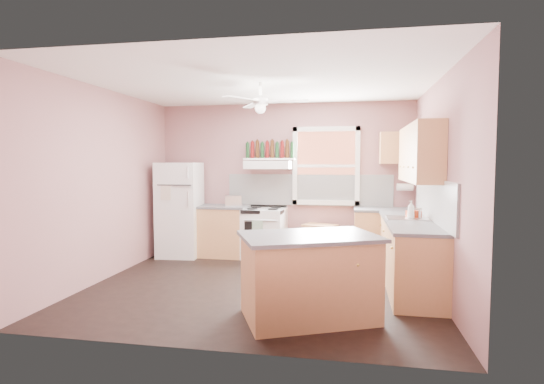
% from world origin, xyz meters
% --- Properties ---
extents(floor, '(4.50, 4.50, 0.00)m').
position_xyz_m(floor, '(0.00, 0.00, 0.00)').
color(floor, black).
rests_on(floor, ground).
extents(ceiling, '(4.50, 4.50, 0.00)m').
position_xyz_m(ceiling, '(0.00, 0.00, 2.70)').
color(ceiling, white).
rests_on(ceiling, ground).
extents(wall_back, '(4.50, 0.05, 2.70)m').
position_xyz_m(wall_back, '(0.00, 2.02, 1.35)').
color(wall_back, '#926363').
rests_on(wall_back, ground).
extents(wall_right, '(0.05, 4.00, 2.70)m').
position_xyz_m(wall_right, '(2.27, 0.00, 1.35)').
color(wall_right, '#926363').
rests_on(wall_right, ground).
extents(wall_left, '(0.05, 4.00, 2.70)m').
position_xyz_m(wall_left, '(-2.27, 0.00, 1.35)').
color(wall_left, '#926363').
rests_on(wall_left, ground).
extents(backsplash_back, '(2.90, 0.03, 0.55)m').
position_xyz_m(backsplash_back, '(0.45, 1.99, 1.18)').
color(backsplash_back, white).
rests_on(backsplash_back, wall_back).
extents(backsplash_right, '(0.03, 2.60, 0.55)m').
position_xyz_m(backsplash_right, '(2.23, 0.30, 1.18)').
color(backsplash_right, white).
rests_on(backsplash_right, wall_right).
extents(window_view, '(1.00, 0.02, 1.20)m').
position_xyz_m(window_view, '(0.75, 1.98, 1.60)').
color(window_view, brown).
rests_on(window_view, wall_back).
extents(window_frame, '(1.16, 0.07, 1.36)m').
position_xyz_m(window_frame, '(0.75, 1.96, 1.60)').
color(window_frame, white).
rests_on(window_frame, wall_back).
extents(refrigerator, '(0.75, 0.73, 1.66)m').
position_xyz_m(refrigerator, '(-1.79, 1.56, 0.83)').
color(refrigerator, white).
rests_on(refrigerator, floor).
extents(base_cabinet_left, '(0.90, 0.60, 0.86)m').
position_xyz_m(base_cabinet_left, '(-1.06, 1.70, 0.43)').
color(base_cabinet_left, tan).
rests_on(base_cabinet_left, floor).
extents(counter_left, '(0.92, 0.62, 0.04)m').
position_xyz_m(counter_left, '(-1.06, 1.70, 0.88)').
color(counter_left, '#505053').
rests_on(counter_left, base_cabinet_left).
extents(toaster, '(0.32, 0.25, 0.18)m').
position_xyz_m(toaster, '(-0.84, 1.67, 0.99)').
color(toaster, silver).
rests_on(toaster, counter_left).
extents(stove, '(0.73, 0.68, 0.86)m').
position_xyz_m(stove, '(-0.29, 1.70, 0.43)').
color(stove, white).
rests_on(stove, floor).
extents(range_hood, '(0.78, 0.50, 0.14)m').
position_xyz_m(range_hood, '(-0.23, 1.75, 1.62)').
color(range_hood, white).
rests_on(range_hood, wall_back).
extents(bottle_shelf, '(0.90, 0.26, 0.03)m').
position_xyz_m(bottle_shelf, '(-0.23, 1.87, 1.72)').
color(bottle_shelf, white).
rests_on(bottle_shelf, range_hood).
extents(cart, '(0.63, 0.54, 0.54)m').
position_xyz_m(cart, '(0.67, 1.75, 0.27)').
color(cart, tan).
rests_on(cart, floor).
extents(base_cabinet_corner, '(1.00, 0.60, 0.86)m').
position_xyz_m(base_cabinet_corner, '(1.75, 1.70, 0.43)').
color(base_cabinet_corner, tan).
rests_on(base_cabinet_corner, floor).
extents(base_cabinet_right, '(0.60, 2.20, 0.86)m').
position_xyz_m(base_cabinet_right, '(1.95, 0.30, 0.43)').
color(base_cabinet_right, tan).
rests_on(base_cabinet_right, floor).
extents(counter_corner, '(1.02, 0.62, 0.04)m').
position_xyz_m(counter_corner, '(1.75, 1.70, 0.88)').
color(counter_corner, '#505053').
rests_on(counter_corner, base_cabinet_corner).
extents(counter_right, '(0.62, 2.22, 0.04)m').
position_xyz_m(counter_right, '(1.94, 0.30, 0.88)').
color(counter_right, '#505053').
rests_on(counter_right, base_cabinet_right).
extents(sink, '(0.55, 0.45, 0.03)m').
position_xyz_m(sink, '(1.94, 0.50, 0.90)').
color(sink, silver).
rests_on(sink, counter_right).
extents(faucet, '(0.03, 0.03, 0.14)m').
position_xyz_m(faucet, '(2.10, 0.50, 0.97)').
color(faucet, silver).
rests_on(faucet, sink).
extents(upper_cabinet_right, '(0.33, 1.80, 0.76)m').
position_xyz_m(upper_cabinet_right, '(2.08, 0.50, 1.78)').
color(upper_cabinet_right, tan).
rests_on(upper_cabinet_right, wall_right).
extents(upper_cabinet_corner, '(0.60, 0.33, 0.52)m').
position_xyz_m(upper_cabinet_corner, '(1.95, 1.83, 1.90)').
color(upper_cabinet_corner, tan).
rests_on(upper_cabinet_corner, wall_back).
extents(paper_towel, '(0.26, 0.12, 0.12)m').
position_xyz_m(paper_towel, '(2.07, 1.86, 1.25)').
color(paper_towel, white).
rests_on(paper_towel, wall_back).
extents(island, '(1.55, 1.30, 0.86)m').
position_xyz_m(island, '(0.75, -1.06, 0.43)').
color(island, tan).
rests_on(island, floor).
extents(island_top, '(1.66, 1.41, 0.04)m').
position_xyz_m(island_top, '(0.75, -1.06, 0.88)').
color(island_top, '#505053').
rests_on(island_top, island).
extents(ceiling_fan_hub, '(0.20, 0.20, 0.08)m').
position_xyz_m(ceiling_fan_hub, '(0.00, 0.00, 2.45)').
color(ceiling_fan_hub, white).
rests_on(ceiling_fan_hub, ceiling).
extents(soap_bottle, '(0.13, 0.13, 0.24)m').
position_xyz_m(soap_bottle, '(1.99, 0.48, 1.02)').
color(soap_bottle, silver).
rests_on(soap_bottle, counter_right).
extents(red_caddy, '(0.21, 0.17, 0.10)m').
position_xyz_m(red_caddy, '(2.03, 0.55, 0.95)').
color(red_caddy, '#AB2D0E').
rests_on(red_caddy, counter_right).
extents(wine_bottles, '(0.86, 0.06, 0.31)m').
position_xyz_m(wine_bottles, '(-0.23, 1.87, 1.88)').
color(wine_bottles, '#143819').
rests_on(wine_bottles, bottle_shelf).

